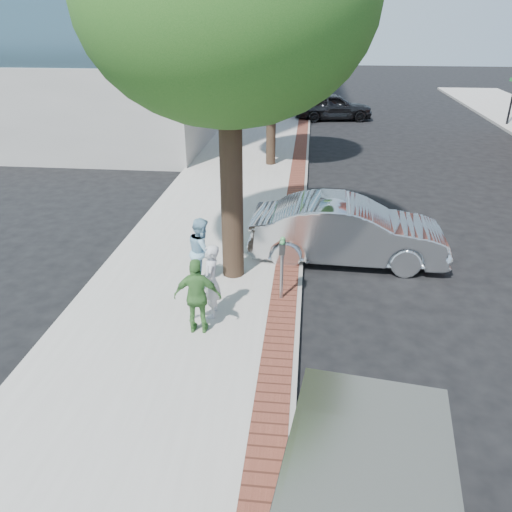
# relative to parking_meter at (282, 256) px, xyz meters

# --- Properties ---
(ground) EXTENTS (120.00, 120.00, 0.00)m
(ground) POSITION_rel_parking_meter_xyz_m (-0.64, -0.83, -1.21)
(ground) COLOR black
(ground) RESTS_ON ground
(sidewalk) EXTENTS (5.00, 60.00, 0.15)m
(sidewalk) POSITION_rel_parking_meter_xyz_m (-2.14, 7.17, -1.13)
(sidewalk) COLOR #9E9991
(sidewalk) RESTS_ON ground
(brick_strip) EXTENTS (0.60, 60.00, 0.01)m
(brick_strip) POSITION_rel_parking_meter_xyz_m (0.06, 7.17, -1.05)
(brick_strip) COLOR brown
(brick_strip) RESTS_ON sidewalk
(curb) EXTENTS (0.10, 60.00, 0.15)m
(curb) POSITION_rel_parking_meter_xyz_m (0.41, 7.17, -1.13)
(curb) COLOR gray
(curb) RESTS_ON ground
(office_base) EXTENTS (18.20, 22.20, 4.00)m
(office_base) POSITION_rel_parking_meter_xyz_m (-13.64, 21.17, 0.79)
(office_base) COLOR gray
(office_base) RESTS_ON ground
(signal_near) EXTENTS (0.70, 0.15, 3.80)m
(signal_near) POSITION_rel_parking_meter_xyz_m (0.26, 21.17, 1.05)
(signal_near) COLOR black
(signal_near) RESTS_ON ground
(tree_near) EXTENTS (6.00, 6.00, 8.51)m
(tree_near) POSITION_rel_parking_meter_xyz_m (-1.24, 1.07, 4.97)
(tree_near) COLOR black
(tree_near) RESTS_ON sidewalk
(tree_far) EXTENTS (4.80, 4.80, 7.14)m
(tree_far) POSITION_rel_parking_meter_xyz_m (-1.14, 11.17, 4.09)
(tree_far) COLOR black
(tree_far) RESTS_ON sidewalk
(parking_meter) EXTENTS (0.12, 0.32, 1.47)m
(parking_meter) POSITION_rel_parking_meter_xyz_m (0.00, 0.00, 0.00)
(parking_meter) COLOR gray
(parking_meter) RESTS_ON sidewalk
(person_gray) EXTENTS (0.44, 0.62, 1.61)m
(person_gray) POSITION_rel_parking_meter_xyz_m (-1.42, -0.83, -0.25)
(person_gray) COLOR #BBBBC0
(person_gray) RESTS_ON sidewalk
(person_officer) EXTENTS (0.78, 0.91, 1.63)m
(person_officer) POSITION_rel_parking_meter_xyz_m (-1.89, 0.57, -0.24)
(person_officer) COLOR #88B7D2
(person_officer) RESTS_ON sidewalk
(person_green) EXTENTS (0.95, 0.43, 1.60)m
(person_green) POSITION_rel_parking_meter_xyz_m (-1.56, -1.45, -0.26)
(person_green) COLOR #48843C
(person_green) RESTS_ON sidewalk
(sedan_silver) EXTENTS (5.11, 1.93, 1.66)m
(sedan_silver) POSITION_rel_parking_meter_xyz_m (1.57, 2.46, -0.37)
(sedan_silver) COLOR silver
(sedan_silver) RESTS_ON ground
(bg_car) EXTENTS (4.92, 2.51, 1.61)m
(bg_car) POSITION_rel_parking_meter_xyz_m (1.82, 22.13, -0.40)
(bg_car) COLOR black
(bg_car) RESTS_ON ground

